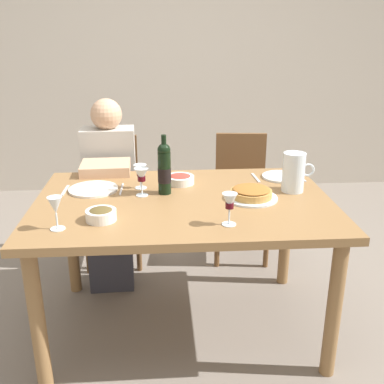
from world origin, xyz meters
The scene contains 21 objects.
ground_plane centered at (0.00, 0.00, 0.00)m, with size 8.00×8.00×0.00m, color slate.
back_wall centered at (0.00, 2.41, 1.40)m, with size 8.00×0.10×2.80m, color beige.
dining_table centered at (0.00, 0.00, 0.67)m, with size 1.50×1.00×0.76m.
wine_bottle centered at (-0.09, 0.10, 0.90)m, with size 0.07×0.07×0.31m.
water_pitcher centered at (0.59, 0.09, 0.85)m, with size 0.17×0.12×0.21m.
baked_tart centered at (0.34, -0.01, 0.79)m, with size 0.27×0.27×0.06m.
salad_bowl centered at (-0.01, 0.25, 0.79)m, with size 0.16×0.16×0.05m.
olive_bowl centered at (-0.38, -0.24, 0.79)m, with size 0.14×0.14×0.06m.
wine_glass_left_diner centered at (-0.21, 0.07, 0.87)m, with size 0.07×0.07×0.15m.
wine_glass_right_diner centered at (0.18, -0.32, 0.86)m, with size 0.07×0.07×0.15m.
wine_glass_centre centered at (-0.22, 0.19, 0.85)m, with size 0.07×0.07×0.13m.
wine_glass_spare centered at (-0.56, -0.32, 0.87)m, with size 0.06×0.06×0.15m.
dinner_plate_left_setting centered at (-0.47, 0.17, 0.77)m, with size 0.26×0.26×0.01m, color white.
dinner_plate_right_setting centered at (0.59, 0.31, 0.77)m, with size 0.22×0.22×0.01m, color silver.
fork_left_setting centered at (-0.62, 0.17, 0.76)m, with size 0.16×0.01×0.01m, color silver.
knife_left_setting centered at (-0.32, 0.17, 0.76)m, with size 0.18×0.01×0.01m, color silver.
knife_right_setting centered at (0.70, 0.31, 0.76)m, with size 0.18×0.01×0.01m, color silver.
spoon_right_setting centered at (0.44, 0.31, 0.76)m, with size 0.16×0.01×0.01m, color silver.
chair_left centered at (-0.45, 0.88, 0.50)m, with size 0.41×0.41×0.87m.
diner_left centered at (-0.45, 0.65, 0.62)m, with size 0.35×0.51×1.16m.
chair_right centered at (0.46, 0.89, 0.50)m, with size 0.44×0.44×0.87m.
Camera 1 is at (-0.11, -2.15, 1.59)m, focal length 42.53 mm.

